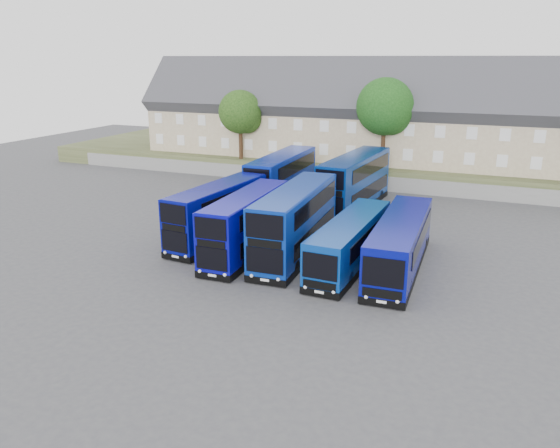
{
  "coord_description": "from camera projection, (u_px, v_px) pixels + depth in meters",
  "views": [
    {
      "loc": [
        13.38,
        -30.18,
        13.07
      ],
      "look_at": [
        -0.05,
        2.61,
        2.2
      ],
      "focal_mm": 35.0,
      "sensor_mm": 36.0,
      "label": 1
    }
  ],
  "objects": [
    {
      "name": "dd_rear_left",
      "position": [
        282.0,
        181.0,
        49.78
      ],
      "size": [
        2.8,
        11.6,
        4.6
      ],
      "rotation": [
        0.0,
        0.0,
        0.01
      ],
      "color": "#08219A",
      "rests_on": "ground"
    },
    {
      "name": "tree_mid",
      "position": [
        387.0,
        109.0,
        54.88
      ],
      "size": [
        5.76,
        5.76,
        9.18
      ],
      "color": "#382314",
      "rests_on": "earth_bank"
    },
    {
      "name": "dd_front_right",
      "position": [
        295.0,
        223.0,
        37.0
      ],
      "size": [
        3.16,
        11.72,
        4.62
      ],
      "rotation": [
        0.0,
        0.0,
        0.04
      ],
      "color": "#082A94",
      "rests_on": "ground"
    },
    {
      "name": "terrace_row",
      "position": [
        348.0,
        117.0,
        61.07
      ],
      "size": [
        48.0,
        10.4,
        11.2
      ],
      "color": "tan",
      "rests_on": "earth_bank"
    },
    {
      "name": "ground",
      "position": [
        265.0,
        267.0,
        35.38
      ],
      "size": [
        120.0,
        120.0,
        0.0
      ],
      "primitive_type": "plane",
      "color": "#414246",
      "rests_on": "ground"
    },
    {
      "name": "dd_front_mid",
      "position": [
        247.0,
        226.0,
        37.22
      ],
      "size": [
        2.69,
        10.57,
        4.17
      ],
      "rotation": [
        0.0,
        0.0,
        0.03
      ],
      "color": "#08099D",
      "rests_on": "ground"
    },
    {
      "name": "coach_east_a",
      "position": [
        350.0,
        243.0,
        35.3
      ],
      "size": [
        2.81,
        11.48,
        3.12
      ],
      "rotation": [
        0.0,
        0.0,
        -0.04
      ],
      "color": "#083695",
      "rests_on": "ground"
    },
    {
      "name": "earth_bank",
      "position": [
        380.0,
        162.0,
        65.17
      ],
      "size": [
        80.0,
        20.0,
        2.0
      ],
      "primitive_type": "cube",
      "color": "#424B2A",
      "rests_on": "ground"
    },
    {
      "name": "dd_front_left",
      "position": [
        218.0,
        214.0,
        40.05
      ],
      "size": [
        3.35,
        10.58,
        4.13
      ],
      "rotation": [
        0.0,
        0.0,
        -0.09
      ],
      "color": "#060B7E",
      "rests_on": "ground"
    },
    {
      "name": "dd_rear_right",
      "position": [
        354.0,
        183.0,
        48.42
      ],
      "size": [
        3.75,
        12.14,
        4.75
      ],
      "rotation": [
        0.0,
        0.0,
        -0.09
      ],
      "color": "navy",
      "rests_on": "ground"
    },
    {
      "name": "tree_west",
      "position": [
        242.0,
        114.0,
        60.54
      ],
      "size": [
        4.8,
        4.8,
        7.65
      ],
      "color": "#382314",
      "rests_on": "earth_bank"
    },
    {
      "name": "coach_east_b",
      "position": [
        400.0,
        245.0,
        34.6
      ],
      "size": [
        2.99,
        12.4,
        3.37
      ],
      "rotation": [
        0.0,
        0.0,
        0.03
      ],
      "color": "#070C87",
      "rests_on": "ground"
    },
    {
      "name": "retaining_wall",
      "position": [
        359.0,
        181.0,
        56.39
      ],
      "size": [
        70.0,
        0.4,
        1.5
      ],
      "primitive_type": "cube",
      "color": "slate",
      "rests_on": "ground"
    }
  ]
}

